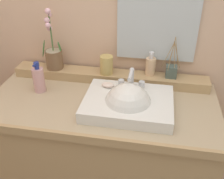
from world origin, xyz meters
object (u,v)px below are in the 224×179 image
tumbler_cup (107,65)px  reed_diffuser (171,71)px  soap_bar (108,85)px  potted_plant (54,54)px  soap_dispenser (151,66)px  sink_basin (128,105)px  lotion_bottle (39,79)px

tumbler_cup → reed_diffuser: bearing=4.0°
soap_bar → potted_plant: size_ratio=0.19×
soap_dispenser → potted_plant: bearing=-178.2°
sink_basin → potted_plant: (-0.49, 0.28, 0.12)m
potted_plant → reed_diffuser: (0.70, 0.01, -0.05)m
tumbler_cup → soap_dispenser: bearing=7.3°
soap_bar → lotion_bottle: size_ratio=0.39×
reed_diffuser → lotion_bottle: bearing=-164.7°
sink_basin → soap_bar: bearing=139.6°
soap_bar → soap_dispenser: size_ratio=0.50×
sink_basin → potted_plant: 0.57m
potted_plant → lotion_bottle: 0.20m
soap_bar → lotion_bottle: 0.39m
soap_bar → tumbler_cup: (-0.04, 0.16, 0.04)m
soap_dispenser → lotion_bottle: soap_dispenser is taller
potted_plant → lotion_bottle: (-0.02, -0.19, -0.07)m
soap_dispenser → tumbler_cup: soap_dispenser is taller
potted_plant → lotion_bottle: potted_plant is taller
tumbler_cup → sink_basin: bearing=-58.4°
potted_plant → tumbler_cup: (0.33, -0.01, -0.03)m
soap_bar → soap_dispenser: soap_dispenser is taller
sink_basin → lotion_bottle: bearing=169.8°
soap_dispenser → sink_basin: bearing=-107.0°
soap_dispenser → reed_diffuser: bearing=-3.1°
soap_dispenser → tumbler_cup: bearing=-172.7°
soap_bar → tumbler_cup: 0.17m
soap_bar → sink_basin: bearing=-40.4°
soap_bar → tumbler_cup: tumbler_cup is taller
sink_basin → tumbler_cup: bearing=121.6°
sink_basin → potted_plant: size_ratio=1.21×
potted_plant → lotion_bottle: size_ratio=2.06×
lotion_bottle → soap_dispenser: bearing=18.7°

